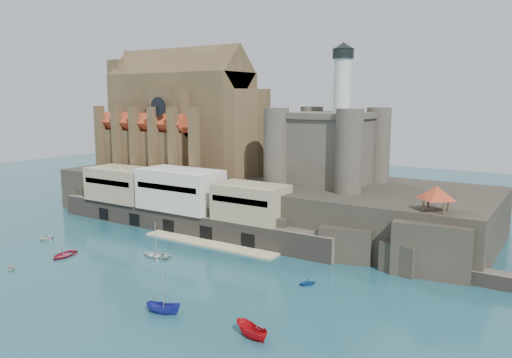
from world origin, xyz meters
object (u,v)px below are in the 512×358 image
object	(u,v)px
pavilion	(436,194)
boat_1	(11,270)
church	(185,121)
boat_2	(164,313)
castle_keep	(329,144)
boat_0	(64,256)

from	to	relation	value
pavilion	boat_1	size ratio (longest dim) A/B	2.39
church	pavilion	world-z (taller)	church
church	boat_2	xyz separation A→B (m)	(40.66, -51.89, -22.13)
church	boat_1	world-z (taller)	church
church	boat_2	size ratio (longest dim) A/B	9.61
church	castle_keep	world-z (taller)	church
castle_keep	boat_0	world-z (taller)	castle_keep
church	boat_0	size ratio (longest dim) A/B	8.49
boat_0	boat_2	xyz separation A→B (m)	(31.62, -7.89, 0.00)
boat_0	boat_2	bearing A→B (deg)	-27.12
boat_1	boat_0	bearing A→B (deg)	24.19
castle_keep	pavilion	size ratio (longest dim) A/B	4.58
church	pavilion	size ratio (longest dim) A/B	7.34
castle_keep	boat_0	size ratio (longest dim) A/B	5.29
boat_2	boat_0	bearing A→B (deg)	59.22
pavilion	boat_2	size ratio (longest dim) A/B	1.31
castle_keep	boat_1	bearing A→B (deg)	-121.78
boat_0	boat_1	xyz separation A→B (m)	(-1.29, -9.16, 0.00)
boat_0	castle_keep	bearing A→B (deg)	41.11
boat_0	boat_1	size ratio (longest dim) A/B	2.07
pavilion	boat_1	xyz separation A→B (m)	(-58.38, -37.31, -12.73)
pavilion	boat_2	world-z (taller)	pavilion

